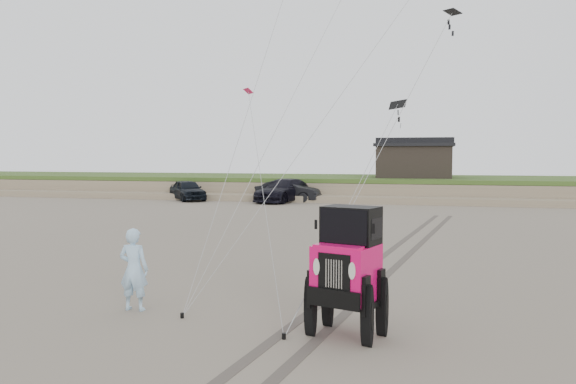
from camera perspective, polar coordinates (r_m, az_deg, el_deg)
name	(u,v)px	position (r m, az deg, el deg)	size (l,w,h in m)	color
ground	(275,321)	(12.43, -1.38, -12.98)	(160.00, 160.00, 0.00)	#6B6054
dune_ridge	(390,187)	(49.15, 10.34, 0.46)	(160.00, 14.25, 1.73)	#7A6B54
cabin	(414,159)	(48.49, 12.70, 3.25)	(6.40, 5.40, 3.35)	black
truck_a	(188,190)	(45.39, -10.17, 0.20)	(1.94, 4.83, 1.65)	black
truck_b	(288,191)	(43.56, 0.00, 0.12)	(1.75, 5.01, 1.65)	black
truck_c	(284,190)	(43.19, -0.44, 0.17)	(2.48, 6.10, 1.77)	black
jeep	(346,285)	(11.25, 5.96, -9.38)	(2.38, 5.51, 2.05)	#DE095A
man	(134,269)	(13.51, -15.40, -7.57)	(0.70, 0.46, 1.91)	#8FB3DE
stake_main	(182,315)	(12.83, -10.71, -12.22)	(0.08, 0.08, 0.12)	black
stake_aux	(284,336)	(11.27, -0.42, -14.44)	(0.08, 0.08, 0.12)	black
tire_tracks	(392,259)	(19.83, 10.51, -6.70)	(5.22, 29.74, 0.01)	#4C443D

